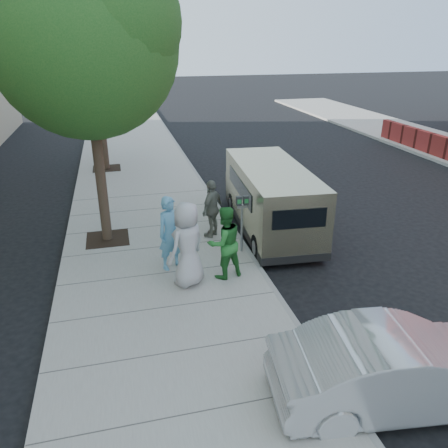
# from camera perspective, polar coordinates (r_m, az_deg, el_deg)

# --- Properties ---
(ground) EXTENTS (120.00, 120.00, 0.00)m
(ground) POSITION_cam_1_polar(r_m,az_deg,el_deg) (11.19, -2.91, -6.47)
(ground) COLOR black
(ground) RESTS_ON ground
(sidewalk) EXTENTS (5.00, 60.00, 0.15)m
(sidewalk) POSITION_cam_1_polar(r_m,az_deg,el_deg) (11.03, -8.05, -6.71)
(sidewalk) COLOR gray
(sidewalk) RESTS_ON ground
(curb_face) EXTENTS (0.12, 60.00, 0.16)m
(curb_face) POSITION_cam_1_polar(r_m,az_deg,el_deg) (11.47, 4.18, -5.27)
(curb_face) COLOR gray
(curb_face) RESTS_ON ground
(tree_near) EXTENTS (4.62, 4.60, 7.53)m
(tree_near) POSITION_cam_1_polar(r_m,az_deg,el_deg) (11.95, -17.55, 22.30)
(tree_near) COLOR black
(tree_near) RESTS_ON sidewalk
(tree_far) EXTENTS (3.92, 3.80, 6.49)m
(tree_far) POSITION_cam_1_polar(r_m,az_deg,el_deg) (19.56, -16.44, 20.46)
(tree_far) COLOR black
(tree_far) RESTS_ON sidewalk
(parking_meter) EXTENTS (0.33, 0.12, 1.59)m
(parking_meter) POSITION_cam_1_polar(r_m,az_deg,el_deg) (11.50, 2.39, 1.60)
(parking_meter) COLOR gray
(parking_meter) RESTS_ON sidewalk
(van) EXTENTS (2.21, 5.61, 2.04)m
(van) POSITION_cam_1_polar(r_m,az_deg,el_deg) (13.30, 6.06, 3.51)
(van) COLOR tan
(van) RESTS_ON ground
(sedan) EXTENTS (4.31, 1.95, 1.37)m
(sedan) POSITION_cam_1_polar(r_m,az_deg,el_deg) (7.84, 22.12, -17.03)
(sedan) COLOR #B0B2B7
(sedan) RESTS_ON ground
(person_officer) EXTENTS (0.81, 0.69, 1.89)m
(person_officer) POSITION_cam_1_polar(r_m,az_deg,el_deg) (10.82, -6.97, -1.19)
(person_officer) COLOR #5C9EC3
(person_officer) RESTS_ON sidewalk
(person_green_shirt) EXTENTS (1.02, 0.89, 1.80)m
(person_green_shirt) POSITION_cam_1_polar(r_m,az_deg,el_deg) (10.35, 0.06, -2.45)
(person_green_shirt) COLOR #27792E
(person_green_shirt) RESTS_ON sidewalk
(person_gray_shirt) EXTENTS (1.18, 1.11, 2.03)m
(person_gray_shirt) POSITION_cam_1_polar(r_m,az_deg,el_deg) (10.03, -4.79, -2.69)
(person_gray_shirt) COLOR #B0AFB2
(person_gray_shirt) RESTS_ON sidewalk
(person_striped_polo) EXTENTS (0.97, 1.02, 1.71)m
(person_striped_polo) POSITION_cam_1_polar(r_m,az_deg,el_deg) (12.55, -1.56, 2.04)
(person_striped_polo) COLOR slate
(person_striped_polo) RESTS_ON sidewalk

